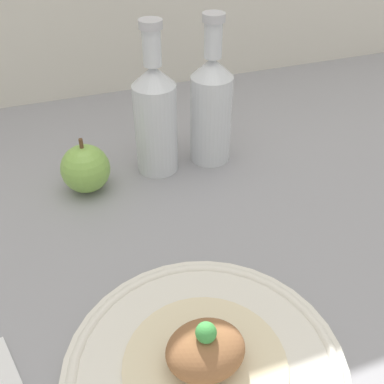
{
  "coord_description": "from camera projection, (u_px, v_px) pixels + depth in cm",
  "views": [
    {
      "loc": [
        -15.08,
        -41.2,
        42.62
      ],
      "look_at": [
        0.05,
        0.96,
        8.52
      ],
      "focal_mm": 42.0,
      "sensor_mm": 36.0,
      "label": 1
    }
  ],
  "objects": [
    {
      "name": "cider_bottle_right",
      "position": [
        211.0,
        107.0,
        0.73
      ],
      "size": [
        6.78,
        6.78,
        24.34
      ],
      "color": "silver",
      "rests_on": "ground_plane"
    },
    {
      "name": "ground_plane",
      "position": [
        194.0,
        257.0,
        0.62
      ],
      "size": [
        180.0,
        110.0,
        4.0
      ],
      "primitive_type": "cube",
      "color": "gray"
    },
    {
      "name": "apple",
      "position": [
        85.0,
        169.0,
        0.69
      ],
      "size": [
        7.57,
        7.57,
        9.02
      ],
      "color": "#84B74C",
      "rests_on": "ground_plane"
    },
    {
      "name": "plated_food",
      "position": [
        205.0,
        354.0,
        0.44
      ],
      "size": [
        16.49,
        16.49,
        6.38
      ],
      "color": "beige",
      "rests_on": "plate"
    },
    {
      "name": "plate",
      "position": [
        205.0,
        369.0,
        0.45
      ],
      "size": [
        28.59,
        28.59,
        2.15
      ],
      "color": "silver",
      "rests_on": "ground_plane"
    },
    {
      "name": "cider_bottle_left",
      "position": [
        156.0,
        116.0,
        0.7
      ],
      "size": [
        6.78,
        6.78,
        24.34
      ],
      "color": "silver",
      "rests_on": "ground_plane"
    }
  ]
}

